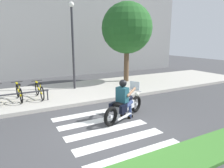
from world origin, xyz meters
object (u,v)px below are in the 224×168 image
at_px(rider, 124,96).
at_px(bicycle_3, 39,90).
at_px(bike_rack, 9,96).
at_px(street_lamp, 73,39).
at_px(bicycle_2, 19,92).
at_px(motorcycle, 125,106).
at_px(tree_near_rack, 127,28).

relative_size(rider, bicycle_3, 0.88).
relative_size(rider, bike_rack, 0.46).
distance_m(bike_rack, street_lamp, 4.26).
relative_size(bicycle_2, bike_rack, 0.53).
distance_m(motorcycle, tree_near_rack, 6.73).
relative_size(street_lamp, tree_near_rack, 0.92).
relative_size(bicycle_3, bike_rack, 0.52).
bearing_deg(rider, bike_rack, 138.34).
bearing_deg(motorcycle, bike_rack, 139.17).
height_order(rider, bicycle_3, rider).
xyz_separation_m(motorcycle, bike_rack, (-3.61, 3.12, 0.10)).
bearing_deg(tree_near_rack, bicycle_2, -167.86).
xyz_separation_m(rider, tree_near_rack, (3.34, 5.09, 2.63)).
distance_m(bicycle_3, street_lamp, 3.20).
height_order(bike_rack, tree_near_rack, tree_near_rack).
relative_size(bicycle_2, bicycle_3, 1.01).
bearing_deg(street_lamp, motorcycle, -85.85).
distance_m(bicycle_3, bike_rack, 1.40).
bearing_deg(tree_near_rack, rider, -123.24).
relative_size(motorcycle, street_lamp, 0.46).
relative_size(motorcycle, bike_rack, 0.68).
xyz_separation_m(rider, bicycle_3, (-2.26, 3.71, -0.34)).
bearing_deg(motorcycle, bicycle_2, 130.93).
relative_size(motorcycle, rider, 1.48).
xyz_separation_m(motorcycle, bicycle_2, (-3.19, 3.68, 0.04)).
bearing_deg(bicycle_3, tree_near_rack, 13.91).
bearing_deg(bicycle_3, rider, -58.59).
relative_size(rider, street_lamp, 0.31).
relative_size(bicycle_2, tree_near_rack, 0.33).
xyz_separation_m(bicycle_2, bicycle_3, (0.85, 0.00, -0.01)).
bearing_deg(tree_near_rack, bicycle_3, -166.09).
bearing_deg(bicycle_3, street_lamp, 26.32).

